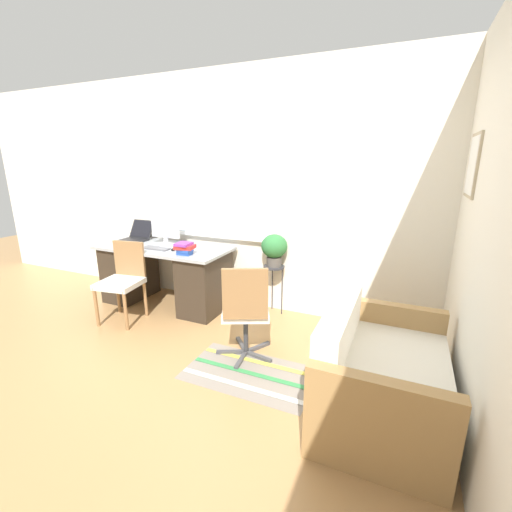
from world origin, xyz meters
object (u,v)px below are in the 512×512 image
(book_stack, at_px, (185,248))
(office_chair_swivel, at_px, (245,310))
(desk_chair_wooden, at_px, (123,279))
(couch_loveseat, at_px, (378,378))
(potted_plant, at_px, (274,248))
(laptop, at_px, (136,236))
(plant_stand, at_px, (274,272))
(mouse, at_px, (173,249))
(keyboard, at_px, (156,248))
(monitor, at_px, (165,227))

(book_stack, bearing_deg, office_chair_swivel, -27.86)
(desk_chair_wooden, height_order, couch_loveseat, desk_chair_wooden)
(book_stack, bearing_deg, potted_plant, 29.39)
(laptop, relative_size, office_chair_swivel, 0.42)
(plant_stand, bearing_deg, desk_chair_wooden, -150.76)
(plant_stand, bearing_deg, book_stack, -150.61)
(desk_chair_wooden, relative_size, office_chair_swivel, 0.97)
(couch_loveseat, bearing_deg, office_chair_swivel, 76.87)
(plant_stand, height_order, potted_plant, potted_plant)
(desk_chair_wooden, relative_size, plant_stand, 1.51)
(office_chair_swivel, bearing_deg, laptop, -48.54)
(desk_chair_wooden, height_order, potted_plant, potted_plant)
(desk_chair_wooden, xyz_separation_m, office_chair_swivel, (1.57, -0.18, -0.01))
(laptop, relative_size, desk_chair_wooden, 0.44)
(laptop, bearing_deg, mouse, -18.21)
(potted_plant, bearing_deg, keyboard, -162.26)
(desk_chair_wooden, bearing_deg, laptop, 112.13)
(desk_chair_wooden, xyz_separation_m, couch_loveseat, (2.70, -0.45, -0.19))
(laptop, distance_m, office_chair_swivel, 2.17)
(monitor, relative_size, plant_stand, 0.79)
(book_stack, distance_m, plant_stand, 1.03)
(office_chair_swivel, bearing_deg, couch_loveseat, 141.74)
(laptop, xyz_separation_m, plant_stand, (1.85, 0.15, -0.28))
(keyboard, xyz_separation_m, mouse, (0.23, 0.01, 0.01))
(laptop, bearing_deg, monitor, -4.62)
(laptop, relative_size, potted_plant, 1.03)
(office_chair_swivel, relative_size, couch_loveseat, 0.77)
(laptop, xyz_separation_m, potted_plant, (1.85, 0.15, -0.00))
(monitor, xyz_separation_m, couch_loveseat, (2.59, -1.07, -0.67))
(laptop, xyz_separation_m, keyboard, (0.55, -0.27, -0.04))
(laptop, height_order, mouse, laptop)
(laptop, xyz_separation_m, mouse, (0.78, -0.26, -0.04))
(laptop, height_order, monitor, monitor)
(keyboard, relative_size, plant_stand, 0.59)
(potted_plant, bearing_deg, monitor, -172.06)
(desk_chair_wooden, bearing_deg, book_stack, 20.64)
(keyboard, xyz_separation_m, office_chair_swivel, (1.42, -0.58, -0.27))
(mouse, xyz_separation_m, book_stack, (0.22, -0.08, 0.06))
(desk_chair_wooden, bearing_deg, plant_stand, 20.85)
(book_stack, bearing_deg, couch_loveseat, -20.31)
(book_stack, xyz_separation_m, plant_stand, (0.85, 0.48, -0.30))
(mouse, height_order, potted_plant, potted_plant)
(office_chair_swivel, relative_size, plant_stand, 1.56)
(monitor, xyz_separation_m, desk_chair_wooden, (-0.11, -0.63, -0.48))
(desk_chair_wooden, distance_m, potted_plant, 1.69)
(laptop, distance_m, desk_chair_wooden, 0.83)
(laptop, xyz_separation_m, desk_chair_wooden, (0.39, -0.67, -0.31))
(couch_loveseat, height_order, plant_stand, couch_loveseat)
(monitor, height_order, mouse, monitor)
(book_stack, xyz_separation_m, potted_plant, (0.85, 0.48, -0.02))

